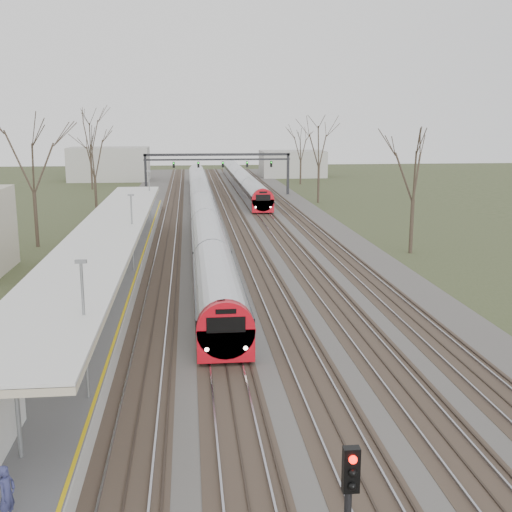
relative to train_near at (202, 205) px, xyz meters
The scene contains 10 objects.
track_bed 9.11m from the train_near, 72.11° to the right, with size 24.00×160.00×0.22m.
platform 26.89m from the train_near, 104.11° to the right, with size 3.50×69.00×1.00m, color #9E9B93.
canopy 31.37m from the train_near, 102.09° to the right, with size 4.10×50.00×3.11m.
signal_gantry 21.88m from the train_near, 82.57° to the left, with size 21.00×0.59×6.08m.
tree_west_far 22.25m from the train_near, 132.97° to the right, with size 5.50×5.50×11.33m.
tree_east_far 27.77m from the train_near, 52.58° to the right, with size 5.00×5.00×10.30m.
train_near is the anchor object (origin of this frame).
train_far 31.90m from the train_near, 77.32° to the left, with size 2.62×60.21×3.05m.
passenger 57.07m from the train_near, 96.10° to the right, with size 0.56×0.37×1.53m, color navy.
signal_post 59.52m from the train_near, 88.31° to the right, with size 0.35×0.45×4.10m.
Camera 1 is at (-3.99, -7.84, 10.72)m, focal length 45.00 mm.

